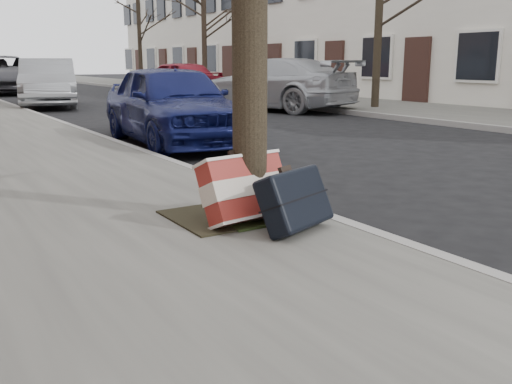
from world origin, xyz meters
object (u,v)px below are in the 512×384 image
car_near_front (173,104)px  suitcase_red (245,189)px  car_near_mid (48,83)px  suitcase_navy (295,199)px

car_near_front → suitcase_red: bearing=-102.9°
car_near_front → car_near_mid: car_near_mid is taller
suitcase_navy → car_near_front: (1.48, 5.50, 0.31)m
car_near_front → car_near_mid: bearing=94.6°
suitcase_red → suitcase_navy: 0.44m
suitcase_navy → car_near_mid: (1.58, 15.00, 0.37)m
suitcase_red → car_near_mid: size_ratio=0.16×
suitcase_red → car_near_mid: 14.71m
suitcase_navy → car_near_mid: size_ratio=0.14×
suitcase_red → suitcase_navy: suitcase_red is taller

